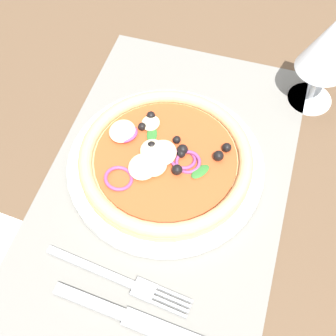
{
  "coord_description": "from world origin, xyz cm",
  "views": [
    {
      "loc": [
        30.53,
        9.27,
        52.38
      ],
      "look_at": [
        -0.53,
        0.0,
        2.63
      ],
      "focal_mm": 50.25,
      "sensor_mm": 36.0,
      "label": 1
    }
  ],
  "objects_px": {
    "knife": "(139,322)",
    "wine_glass": "(329,46)",
    "plate": "(166,166)",
    "fork": "(125,282)",
    "pizza": "(165,158)"
  },
  "relations": [
    {
      "from": "wine_glass",
      "to": "knife",
      "type": "bearing_deg",
      "value": -19.76
    },
    {
      "from": "plate",
      "to": "pizza",
      "type": "bearing_deg",
      "value": -93.99
    },
    {
      "from": "knife",
      "to": "fork",
      "type": "bearing_deg",
      "value": 133.04
    },
    {
      "from": "pizza",
      "to": "wine_glass",
      "type": "height_order",
      "value": "wine_glass"
    },
    {
      "from": "fork",
      "to": "knife",
      "type": "relative_size",
      "value": 0.9
    },
    {
      "from": "plate",
      "to": "fork",
      "type": "bearing_deg",
      "value": 0.16
    },
    {
      "from": "plate",
      "to": "pizza",
      "type": "xyz_separation_m",
      "value": [
        -0.0,
        -0.0,
        0.02
      ]
    },
    {
      "from": "plate",
      "to": "knife",
      "type": "distance_m",
      "value": 0.2
    },
    {
      "from": "fork",
      "to": "knife",
      "type": "distance_m",
      "value": 0.05
    },
    {
      "from": "wine_glass",
      "to": "fork",
      "type": "bearing_deg",
      "value": -25.95
    },
    {
      "from": "knife",
      "to": "wine_glass",
      "type": "bearing_deg",
      "value": 74.89
    },
    {
      "from": "knife",
      "to": "wine_glass",
      "type": "distance_m",
      "value": 0.41
    },
    {
      "from": "knife",
      "to": "wine_glass",
      "type": "height_order",
      "value": "wine_glass"
    },
    {
      "from": "pizza",
      "to": "knife",
      "type": "height_order",
      "value": "pizza"
    },
    {
      "from": "pizza",
      "to": "wine_glass",
      "type": "bearing_deg",
      "value": 136.88
    }
  ]
}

